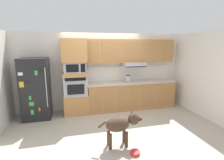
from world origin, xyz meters
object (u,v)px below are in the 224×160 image
Objects in this scene: microwave at (75,67)px; screwdriver at (136,81)px; electric_kettle at (128,79)px; refrigerator at (36,89)px; built_in_oven at (75,85)px; dog_food_bowl at (135,153)px; dog at (121,124)px.

microwave is 2.06m from screwdriver.
electric_kettle is at bearing -168.94° from screwdriver.
refrigerator is 7.33× the size of electric_kettle.
built_in_oven is 4.47× the size of screwdriver.
dog_food_bowl is (-0.68, -2.38, -1.00)m from electric_kettle.
refrigerator is at bearing 134.82° from dog.
refrigerator reaches higher than screwdriver.
built_in_oven is at bearing 112.54° from dog.
dog is (0.84, -2.06, -0.42)m from built_in_oven.
dog_food_bowl is at bearing -47.94° from refrigerator.
built_in_oven is 2.92× the size of electric_kettle.
built_in_oven is at bearing 3.47° from refrigerator.
dog is at bearing 114.58° from dog_food_bowl.
screwdriver is 0.16× the size of dog.
electric_kettle reaches higher than screwdriver.
screwdriver is at bearing 11.06° from electric_kettle.
microwave is 2.68× the size of electric_kettle.
built_in_oven reaches higher than dog.
dog is at bearing -45.44° from refrigerator.
screwdriver is (2.00, 0.01, -0.53)m from microwave.
dog_food_bowl is at bearing -67.37° from built_in_oven.
dog_food_bowl is (-0.98, -2.44, -0.90)m from screwdriver.
microwave is at bearing -0.77° from built_in_oven.
refrigerator reaches higher than microwave.
screwdriver is at bearing 61.22° from dog.
dog is at bearing -67.72° from built_in_oven.
dog_food_bowl is at bearing -65.16° from dog.
dog_food_bowl is at bearing -105.91° from electric_kettle.
built_in_oven is 0.56m from microwave.
electric_kettle reaches higher than dog_food_bowl.
refrigerator is 2.73× the size of microwave.
screwdriver is (3.11, 0.08, 0.05)m from refrigerator.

